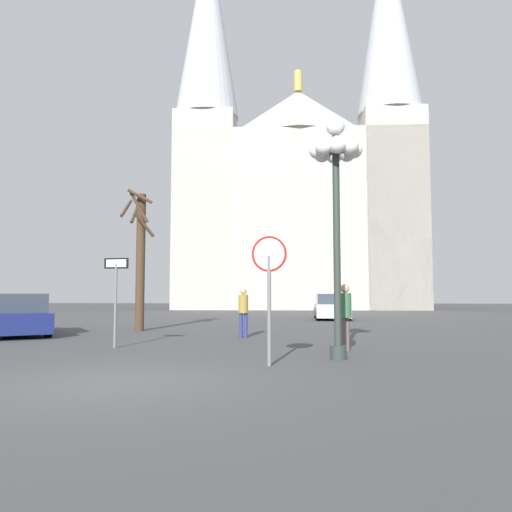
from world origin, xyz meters
TOP-DOWN VIEW (x-y plane):
  - ground_plane at (0.00, 0.00)m, footprint 120.00×120.00m
  - cathedral at (3.84, 37.79)m, footprint 22.50×12.28m
  - stop_sign at (2.56, 2.02)m, footprint 0.72×0.19m
  - one_way_arrow_sign at (-1.66, 4.92)m, footprint 0.68×0.11m
  - street_lamp at (4.03, 3.11)m, footprint 1.21×1.21m
  - bare_tree at (-2.79, 10.66)m, footprint 1.27×1.27m
  - parked_car_near_silver at (5.33, 19.46)m, footprint 1.90×4.24m
  - parked_car_far_navy at (-6.44, 8.56)m, footprint 4.04×4.80m
  - pedestrian_walking at (4.37, 4.65)m, footprint 0.32×0.32m
  - pedestrian_standing at (1.47, 8.16)m, footprint 0.32×0.32m

SIDE VIEW (x-z plane):
  - ground_plane at x=0.00m, z-range 0.00..0.00m
  - parked_car_near_silver at x=5.33m, z-range -0.04..1.37m
  - parked_car_far_navy at x=-6.44m, z-range -0.04..1.39m
  - pedestrian_standing at x=1.47m, z-range 0.16..1.78m
  - pedestrian_walking at x=4.37m, z-range 0.18..1.86m
  - one_way_arrow_sign at x=-1.66m, z-range 0.36..2.75m
  - stop_sign at x=2.56m, z-range 0.51..3.12m
  - bare_tree at x=-2.79m, z-range 0.18..5.61m
  - street_lamp at x=4.03m, z-range 1.41..6.88m
  - cathedral at x=3.84m, z-range -6.56..30.24m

